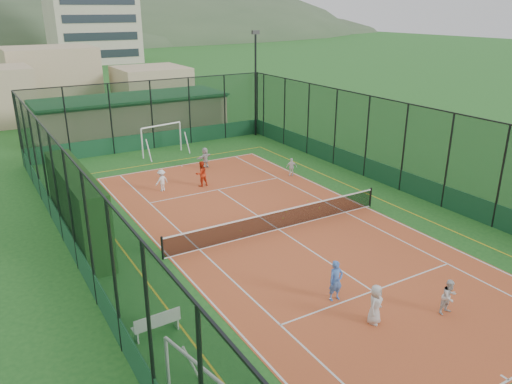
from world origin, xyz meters
TOP-DOWN VIEW (x-y plane):
  - ground at (0.00, 0.00)m, footprint 300.00×300.00m
  - court_slab at (0.00, 0.00)m, footprint 11.17×23.97m
  - tennis_net at (0.00, 0.00)m, footprint 11.67×0.12m
  - perimeter_fence at (0.00, 0.00)m, footprint 18.12×34.12m
  - floodlight_ne at (8.60, 16.60)m, footprint 0.60×0.26m
  - clubhouse at (0.00, 22.00)m, footprint 15.20×7.20m
  - hedge_left at (-8.30, 3.56)m, footprint 1.14×7.60m
  - white_bench at (-7.80, -4.75)m, footprint 1.57×0.49m
  - futsal_goal_far at (-0.06, 15.11)m, footprint 3.39×1.58m
  - child_near_left at (-1.34, -7.87)m, footprint 0.81×0.70m
  - child_near_mid at (-1.56, -6.09)m, footprint 0.59×0.42m
  - child_near_right at (1.23, -8.74)m, footprint 0.62×0.48m
  - child_far_left at (-2.83, 7.86)m, footprint 0.92×0.69m
  - child_far_right at (5.08, 6.30)m, footprint 0.73×0.52m
  - child_far_back at (1.17, 10.56)m, footprint 1.33×0.88m
  - coach at (-0.52, 7.47)m, footprint 0.78×0.64m
  - tennis_balls at (1.47, 1.38)m, footprint 5.03×1.53m

SIDE VIEW (x-z plane):
  - ground at x=0.00m, z-range 0.00..0.00m
  - court_slab at x=0.00m, z-range 0.00..0.01m
  - tennis_balls at x=1.47m, z-range 0.01..0.08m
  - white_bench at x=-7.80m, z-range 0.00..0.88m
  - tennis_net at x=0.00m, z-range 0.00..1.06m
  - child_far_right at x=5.08m, z-range 0.01..1.17m
  - child_far_left at x=-2.83m, z-range 0.01..1.27m
  - child_near_right at x=1.23m, z-range 0.01..1.28m
  - child_far_back at x=1.17m, z-range 0.01..1.38m
  - child_near_left at x=-1.34m, z-range 0.01..1.41m
  - coach at x=-0.52m, z-range 0.01..1.52m
  - child_near_mid at x=-1.56m, z-range 0.01..1.54m
  - futsal_goal_far at x=-0.06m, z-range 0.00..2.11m
  - clubhouse at x=0.00m, z-range 0.00..3.15m
  - hedge_left at x=-8.30m, z-range 0.00..3.32m
  - perimeter_fence at x=0.00m, z-range 0.00..5.00m
  - floodlight_ne at x=8.60m, z-range 0.00..8.25m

